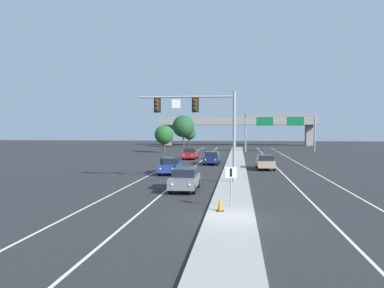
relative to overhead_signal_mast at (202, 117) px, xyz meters
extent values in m
plane|color=#28282B|center=(2.51, -12.47, -5.36)|extent=(260.00, 260.00, 0.00)
cube|color=#9E9B93|center=(2.51, 5.53, -5.28)|extent=(2.40, 110.00, 0.15)
cube|color=silver|center=(-2.19, 12.53, -5.35)|extent=(0.14, 100.00, 0.01)
cube|color=silver|center=(7.21, 12.53, -5.35)|extent=(0.14, 100.00, 0.01)
cube|color=silver|center=(-5.49, 12.53, -5.35)|extent=(0.14, 100.00, 0.01)
cube|color=silver|center=(10.51, 12.53, -5.35)|extent=(0.14, 100.00, 0.01)
cylinder|color=gray|center=(2.54, 0.01, -1.61)|extent=(0.24, 0.24, 7.20)
cylinder|color=gray|center=(-1.35, 0.01, 1.59)|extent=(7.79, 0.16, 0.16)
cube|color=black|center=(-0.57, 0.05, 0.94)|extent=(0.56, 0.06, 1.20)
cube|color=#38330F|center=(-0.57, 0.01, 0.94)|extent=(0.32, 0.32, 1.00)
sphere|color=red|center=(-0.57, -0.16, 1.26)|extent=(0.22, 0.22, 0.22)
sphere|color=#282828|center=(-0.57, -0.16, 0.94)|extent=(0.22, 0.22, 0.22)
sphere|color=#282828|center=(-0.57, -0.16, 0.62)|extent=(0.22, 0.22, 0.22)
cube|color=black|center=(-3.69, 0.05, 0.94)|extent=(0.56, 0.06, 1.20)
cube|color=#38330F|center=(-3.69, 0.01, 0.94)|extent=(0.32, 0.32, 1.00)
sphere|color=red|center=(-3.69, -0.16, 1.26)|extent=(0.22, 0.22, 0.22)
sphere|color=#282828|center=(-3.69, -0.16, 0.94)|extent=(0.22, 0.22, 0.22)
sphere|color=#282828|center=(-3.69, -0.16, 0.62)|extent=(0.22, 0.22, 0.22)
cube|color=white|center=(-2.13, -0.01, 1.04)|extent=(0.70, 0.04, 0.70)
cylinder|color=gray|center=(2.50, -9.93, -4.11)|extent=(0.08, 0.08, 2.20)
cube|color=white|center=(2.50, -9.96, -3.36)|extent=(0.60, 0.03, 0.60)
cube|color=black|center=(2.50, -9.98, -3.36)|extent=(0.12, 0.01, 0.44)
cube|color=slate|center=(-0.88, -3.93, -4.69)|extent=(1.85, 4.42, 0.70)
cube|color=black|center=(-0.88, -3.71, -4.06)|extent=(1.61, 2.40, 0.56)
sphere|color=#EAE5C6|center=(-0.28, -6.10, -4.64)|extent=(0.18, 0.18, 0.18)
sphere|color=#EAE5C6|center=(-1.43, -6.12, -4.64)|extent=(0.18, 0.18, 0.18)
cylinder|color=black|center=(-0.06, -5.42, -5.04)|extent=(0.23, 0.64, 0.64)
cylinder|color=black|center=(-1.66, -5.44, -5.04)|extent=(0.23, 0.64, 0.64)
cylinder|color=black|center=(-0.10, -2.42, -5.04)|extent=(0.23, 0.64, 0.64)
cylinder|color=black|center=(-1.70, -2.44, -5.04)|extent=(0.23, 0.64, 0.64)
cube|color=navy|center=(-3.70, 5.96, -4.69)|extent=(1.88, 4.43, 0.70)
cube|color=black|center=(-3.70, 6.18, -4.06)|extent=(1.63, 2.40, 0.56)
sphere|color=#EAE5C6|center=(-3.08, 3.79, -4.64)|extent=(0.18, 0.18, 0.18)
sphere|color=#EAE5C6|center=(-4.24, 3.77, -4.64)|extent=(0.18, 0.18, 0.18)
cylinder|color=black|center=(-2.87, 4.47, -5.04)|extent=(0.23, 0.64, 0.64)
cylinder|color=black|center=(-4.47, 4.44, -5.04)|extent=(0.23, 0.64, 0.64)
cylinder|color=black|center=(-2.92, 7.47, -5.04)|extent=(0.23, 0.64, 0.64)
cylinder|color=black|center=(-4.52, 7.44, -5.04)|extent=(0.23, 0.64, 0.64)
cube|color=#141E4C|center=(-0.41, 16.83, -4.69)|extent=(1.90, 4.44, 0.70)
cube|color=black|center=(-0.40, 17.05, -4.06)|extent=(1.64, 2.41, 0.56)
sphere|color=#EAE5C6|center=(0.12, 14.63, -4.64)|extent=(0.18, 0.18, 0.18)
sphere|color=#EAE5C6|center=(-1.03, 14.66, -4.64)|extent=(0.18, 0.18, 0.18)
cylinder|color=black|center=(0.36, 15.31, -5.04)|extent=(0.23, 0.64, 0.64)
cylinder|color=black|center=(-1.24, 15.34, -5.04)|extent=(0.23, 0.64, 0.64)
cylinder|color=black|center=(0.42, 18.31, -5.04)|extent=(0.23, 0.64, 0.64)
cylinder|color=black|center=(-1.18, 18.34, -5.04)|extent=(0.23, 0.64, 0.64)
cube|color=maroon|center=(-4.11, 24.71, -4.69)|extent=(1.89, 4.44, 0.70)
cube|color=black|center=(-4.11, 24.93, -4.06)|extent=(1.64, 2.41, 0.56)
sphere|color=#EAE5C6|center=(-3.58, 22.51, -4.64)|extent=(0.18, 0.18, 0.18)
sphere|color=#EAE5C6|center=(-4.73, 22.54, -4.64)|extent=(0.18, 0.18, 0.18)
cylinder|color=black|center=(-3.34, 23.19, -5.04)|extent=(0.23, 0.64, 0.64)
cylinder|color=black|center=(-4.94, 23.22, -5.04)|extent=(0.23, 0.64, 0.64)
cylinder|color=black|center=(-3.28, 26.19, -5.04)|extent=(0.23, 0.64, 0.64)
cylinder|color=black|center=(-4.88, 26.22, -5.04)|extent=(0.23, 0.64, 0.64)
cube|color=tan|center=(5.76, 11.50, -4.69)|extent=(1.87, 4.43, 0.70)
cube|color=black|center=(5.76, 11.28, -4.06)|extent=(1.62, 2.40, 0.56)
sphere|color=#EAE5C6|center=(5.15, 13.67, -4.64)|extent=(0.18, 0.18, 0.18)
sphere|color=#EAE5C6|center=(6.30, 13.69, -4.64)|extent=(0.18, 0.18, 0.18)
cylinder|color=black|center=(4.94, 12.99, -5.04)|extent=(0.23, 0.64, 0.64)
cylinder|color=black|center=(6.54, 13.01, -5.04)|extent=(0.23, 0.64, 0.64)
cylinder|color=black|center=(4.98, 9.99, -5.04)|extent=(0.23, 0.64, 0.64)
cylinder|color=black|center=(6.58, 10.01, -5.04)|extent=(0.23, 0.64, 0.64)
cube|color=black|center=(1.96, -11.20, -5.19)|extent=(0.36, 0.36, 0.04)
cone|color=orange|center=(1.96, -11.20, -4.82)|extent=(0.28, 0.28, 0.70)
cylinder|color=gray|center=(4.21, 44.43, -1.61)|extent=(0.28, 0.28, 7.50)
cylinder|color=gray|center=(17.21, 44.43, -1.61)|extent=(0.28, 0.28, 7.50)
cube|color=gray|center=(10.71, 44.43, 1.74)|extent=(13.00, 0.36, 0.70)
cube|color=#0F6033|center=(7.85, 44.23, 0.54)|extent=(3.20, 0.08, 1.70)
cube|color=#0F6033|center=(13.57, 44.23, 0.54)|extent=(3.20, 0.08, 1.70)
cube|color=gray|center=(2.51, 75.86, 0.84)|extent=(42.40, 6.40, 1.10)
cube|color=gray|center=(2.51, 72.86, 1.84)|extent=(42.40, 0.36, 0.90)
cube|color=gray|center=(-16.69, 75.86, -2.53)|extent=(1.80, 2.40, 5.65)
cube|color=gray|center=(21.71, 75.86, -2.53)|extent=(1.80, 2.40, 5.65)
cylinder|color=#4C3823|center=(-10.88, 39.63, -4.39)|extent=(0.36, 0.36, 1.94)
sphere|color=#235623|center=(-10.88, 39.63, -2.00)|extent=(3.55, 3.55, 3.55)
cylinder|color=#4C3823|center=(-10.55, 73.66, -4.40)|extent=(0.36, 0.36, 1.91)
sphere|color=#1E4C28|center=(-10.55, 73.66, -2.05)|extent=(3.49, 3.49, 3.49)
cylinder|color=#4C3823|center=(-10.56, 62.50, -3.88)|extent=(0.36, 0.36, 2.96)
sphere|color=#1E4C28|center=(-10.56, 62.50, -0.24)|extent=(5.41, 5.41, 5.41)
camera|label=1|loc=(2.90, -30.73, -1.05)|focal=35.98mm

